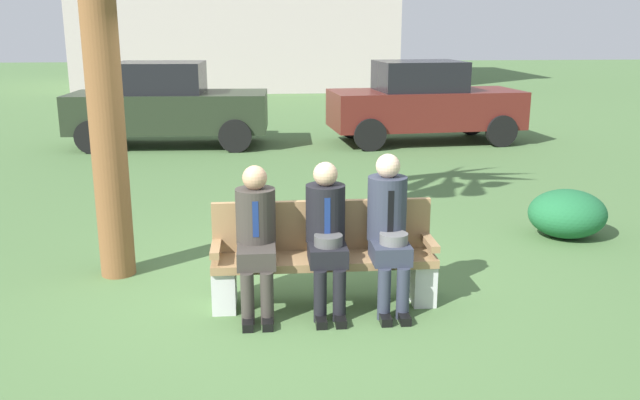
{
  "coord_description": "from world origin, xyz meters",
  "views": [
    {
      "loc": [
        -0.17,
        -5.81,
        2.41
      ],
      "look_at": [
        0.36,
        0.1,
        0.85
      ],
      "focal_mm": 37.71,
      "sensor_mm": 36.0,
      "label": 1
    }
  ],
  "objects": [
    {
      "name": "seated_man_left",
      "position": [
        -0.22,
        -0.37,
        0.71
      ],
      "size": [
        0.34,
        0.72,
        1.26
      ],
      "color": "#38332D",
      "rests_on": "ground"
    },
    {
      "name": "seated_man_right",
      "position": [
        0.91,
        -0.37,
        0.74
      ],
      "size": [
        0.34,
        0.72,
        1.34
      ],
      "color": "#2D3342",
      "rests_on": "ground"
    },
    {
      "name": "parked_car_far",
      "position": [
        3.23,
        7.9,
        0.84
      ],
      "size": [
        4.02,
        1.98,
        1.68
      ],
      "color": "#591E19",
      "rests_on": "ground"
    },
    {
      "name": "ground_plane",
      "position": [
        0.0,
        0.0,
        0.0
      ],
      "size": [
        80.0,
        80.0,
        0.0
      ],
      "primitive_type": "plane",
      "color": "#4A6C3C"
    },
    {
      "name": "shrub_near_bench",
      "position": [
        3.36,
        1.39,
        0.28
      ],
      "size": [
        0.89,
        0.82,
        0.56
      ],
      "primitive_type": "ellipsoid",
      "color": "#1E6135",
      "rests_on": "ground"
    },
    {
      "name": "parked_car_near",
      "position": [
        -2.01,
        7.95,
        0.84
      ],
      "size": [
        3.96,
        1.84,
        1.68
      ],
      "color": "#232D1E",
      "rests_on": "ground"
    },
    {
      "name": "seated_man_middle",
      "position": [
        0.38,
        -0.37,
        0.71
      ],
      "size": [
        0.34,
        0.72,
        1.28
      ],
      "color": "black",
      "rests_on": "ground"
    },
    {
      "name": "park_bench",
      "position": [
        0.36,
        -0.24,
        0.42
      ],
      "size": [
        1.94,
        0.44,
        0.9
      ],
      "color": "#99754C",
      "rests_on": "ground"
    }
  ]
}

